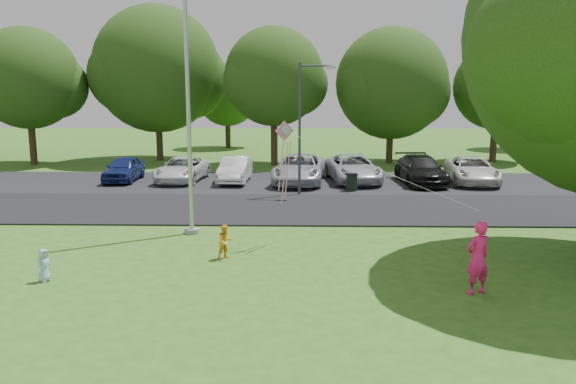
{
  "coord_description": "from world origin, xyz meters",
  "views": [
    {
      "loc": [
        0.12,
        -13.16,
        4.68
      ],
      "look_at": [
        -0.26,
        4.0,
        1.6
      ],
      "focal_mm": 35.0,
      "sensor_mm": 36.0,
      "label": 1
    }
  ],
  "objects_px": {
    "trash_can": "(352,183)",
    "woman": "(478,258)",
    "street_lamp": "(305,117)",
    "kite": "(288,147)",
    "child_blue": "(44,265)",
    "child_yellow": "(225,242)",
    "flagpole": "(188,108)"
  },
  "relations": [
    {
      "from": "trash_can",
      "to": "woman",
      "type": "height_order",
      "value": "woman"
    },
    {
      "from": "street_lamp",
      "to": "flagpole",
      "type": "bearing_deg",
      "value": -109.92
    },
    {
      "from": "trash_can",
      "to": "woman",
      "type": "relative_size",
      "value": 0.51
    },
    {
      "from": "trash_can",
      "to": "child_blue",
      "type": "xyz_separation_m",
      "value": [
        -8.8,
        -12.89,
        -0.03
      ]
    },
    {
      "from": "flagpole",
      "to": "trash_can",
      "type": "bearing_deg",
      "value": 52.93
    },
    {
      "from": "street_lamp",
      "to": "child_yellow",
      "type": "xyz_separation_m",
      "value": [
        -2.3,
        -9.87,
        -3.08
      ]
    },
    {
      "from": "street_lamp",
      "to": "child_yellow",
      "type": "height_order",
      "value": "street_lamp"
    },
    {
      "from": "child_yellow",
      "to": "child_blue",
      "type": "xyz_separation_m",
      "value": [
        -4.27,
        -2.03,
        -0.07
      ]
    },
    {
      "from": "trash_can",
      "to": "kite",
      "type": "xyz_separation_m",
      "value": [
        -2.8,
        -9.42,
        2.61
      ]
    },
    {
      "from": "kite",
      "to": "child_blue",
      "type": "bearing_deg",
      "value": -178.56
    },
    {
      "from": "child_blue",
      "to": "street_lamp",
      "type": "bearing_deg",
      "value": -5.92
    },
    {
      "from": "woman",
      "to": "street_lamp",
      "type": "bearing_deg",
      "value": -97.33
    },
    {
      "from": "woman",
      "to": "child_yellow",
      "type": "xyz_separation_m",
      "value": [
        -6.24,
        2.65,
        -0.38
      ]
    },
    {
      "from": "flagpole",
      "to": "woman",
      "type": "xyz_separation_m",
      "value": [
        7.75,
        -5.51,
        -3.29
      ]
    },
    {
      "from": "woman",
      "to": "kite",
      "type": "distance_m",
      "value": 6.46
    },
    {
      "from": "street_lamp",
      "to": "kite",
      "type": "xyz_separation_m",
      "value": [
        -0.56,
        -8.44,
        -0.51
      ]
    },
    {
      "from": "trash_can",
      "to": "kite",
      "type": "height_order",
      "value": "kite"
    },
    {
      "from": "child_yellow",
      "to": "flagpole",
      "type": "bearing_deg",
      "value": 77.08
    },
    {
      "from": "child_blue",
      "to": "kite",
      "type": "xyz_separation_m",
      "value": [
        6.0,
        3.47,
        2.64
      ]
    },
    {
      "from": "woman",
      "to": "child_blue",
      "type": "height_order",
      "value": "woman"
    },
    {
      "from": "trash_can",
      "to": "child_yellow",
      "type": "relative_size",
      "value": 0.9
    },
    {
      "from": "flagpole",
      "to": "child_yellow",
      "type": "distance_m",
      "value": 4.89
    },
    {
      "from": "child_blue",
      "to": "kite",
      "type": "height_order",
      "value": "kite"
    },
    {
      "from": "flagpole",
      "to": "child_blue",
      "type": "distance_m",
      "value": 6.75
    },
    {
      "from": "flagpole",
      "to": "kite",
      "type": "height_order",
      "value": "flagpole"
    },
    {
      "from": "kite",
      "to": "woman",
      "type": "bearing_deg",
      "value": -70.83
    },
    {
      "from": "child_blue",
      "to": "flagpole",
      "type": "bearing_deg",
      "value": -6.46
    },
    {
      "from": "woman",
      "to": "child_yellow",
      "type": "height_order",
      "value": "woman"
    },
    {
      "from": "flagpole",
      "to": "trash_can",
      "type": "height_order",
      "value": "flagpole"
    },
    {
      "from": "flagpole",
      "to": "kite",
      "type": "bearing_deg",
      "value": -23.66
    },
    {
      "from": "trash_can",
      "to": "kite",
      "type": "relative_size",
      "value": 0.18
    },
    {
      "from": "street_lamp",
      "to": "child_blue",
      "type": "height_order",
      "value": "street_lamp"
    }
  ]
}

